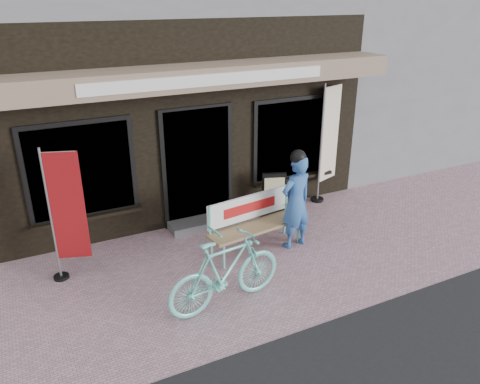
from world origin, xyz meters
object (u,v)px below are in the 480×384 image
bicycle (225,272)px  nobori_cream (328,140)px  bench (253,219)px  nobori_red (66,214)px  person (296,200)px  menu_stand (274,195)px

bicycle → nobori_cream: size_ratio=0.72×
bicycle → nobori_cream: (3.39, 2.43, 0.72)m
bench → bicycle: size_ratio=1.00×
nobori_red → nobori_cream: (5.16, 0.81, 0.18)m
nobori_red → bench: bearing=10.0°
person → menu_stand: person is taller
person → nobori_cream: (1.66, 1.45, 0.41)m
nobori_red → menu_stand: 3.81m
person → menu_stand: (0.23, 1.10, -0.38)m
bench → person: person is taller
bicycle → nobori_red: size_ratio=0.84×
bench → nobori_red: 2.91m
nobori_red → person: bearing=7.7°
person → menu_stand: 1.19m
bicycle → menu_stand: size_ratio=1.94×
menu_stand → person: bearing=-82.2°
bench → menu_stand: bearing=36.4°
bicycle → nobori_cream: 4.24m
bicycle → menu_stand: bicycle is taller
person → bicycle: person is taller
person → bicycle: bearing=-159.7°
bicycle → person: bearing=-67.5°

